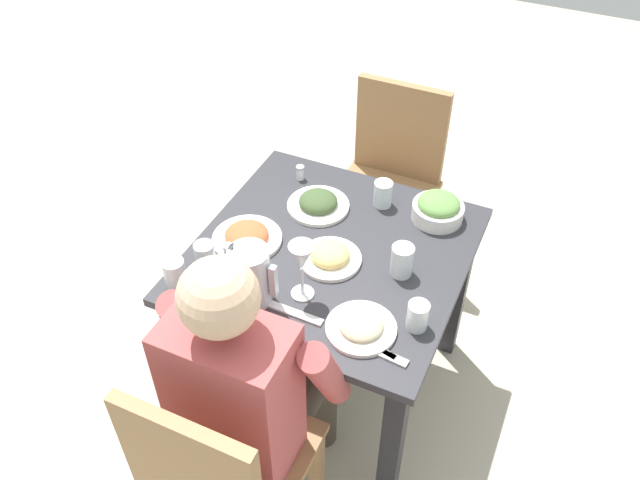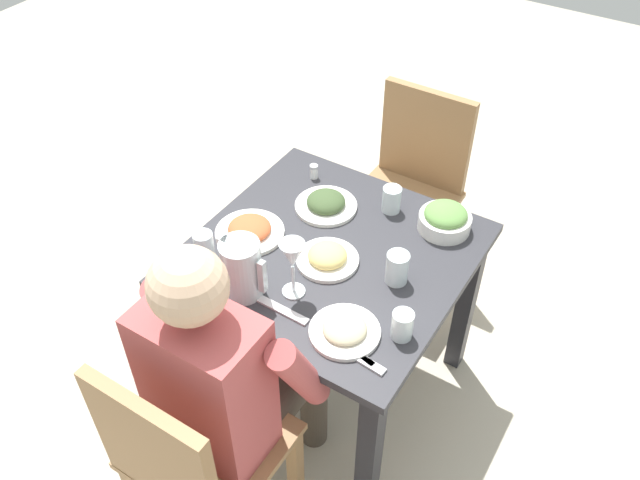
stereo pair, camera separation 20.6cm
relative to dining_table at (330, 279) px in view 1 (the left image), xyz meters
name	(u,v)px [view 1 (the left image)]	position (x,y,z in m)	size (l,w,h in m)	color
ground_plane	(329,383)	(0.00, 0.00, -0.59)	(8.00, 8.00, 0.00)	#B7AD99
dining_table	(330,279)	(0.00, 0.00, 0.00)	(0.84, 0.84, 0.71)	#2D2D33
chair_near	(219,473)	(-0.01, -0.71, -0.08)	(0.40, 0.40, 0.88)	#997047
chair_far	(390,177)	(-0.05, 0.71, -0.08)	(0.40, 0.40, 0.88)	#997047
diner_near	(252,383)	(-0.01, -0.51, 0.06)	(0.48, 0.53, 1.18)	#B24C4C
water_pitcher	(251,276)	(-0.13, -0.28, 0.22)	(0.16, 0.12, 0.19)	silver
salad_bowl	(438,208)	(0.26, 0.30, 0.17)	(0.17, 0.17, 0.09)	white
plate_dolmas	(318,203)	(-0.13, 0.18, 0.15)	(0.21, 0.21, 0.06)	white
plate_fries	(330,256)	(0.02, -0.04, 0.15)	(0.20, 0.20, 0.06)	white
plate_beans	(361,326)	(0.21, -0.26, 0.14)	(0.20, 0.20, 0.04)	white
plate_rice_curry	(247,236)	(-0.27, -0.07, 0.14)	(0.23, 0.23, 0.05)	white
water_glass_by_pitcher	(383,194)	(0.07, 0.29, 0.17)	(0.06, 0.06, 0.09)	silver
water_glass_near_left	(175,274)	(-0.36, -0.33, 0.18)	(0.07, 0.07, 0.10)	silver
water_glass_far_left	(418,316)	(0.35, -0.18, 0.17)	(0.06, 0.06, 0.09)	silver
water_glass_far_right	(402,261)	(0.24, 0.00, 0.18)	(0.07, 0.07, 0.10)	silver
water_glass_near_right	(205,257)	(-0.31, -0.23, 0.18)	(0.06, 0.06, 0.10)	silver
wine_glass	(303,260)	(0.00, -0.21, 0.27)	(0.08, 0.08, 0.20)	silver
salt_shaker	(300,172)	(-0.25, 0.30, 0.16)	(0.03, 0.03, 0.05)	white
fork_near	(296,314)	(0.02, -0.29, 0.13)	(0.17, 0.03, 0.01)	silver
knife_near	(367,342)	(0.24, -0.30, 0.13)	(0.18, 0.02, 0.01)	silver
fork_far	(379,352)	(0.28, -0.32, 0.13)	(0.17, 0.03, 0.01)	silver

